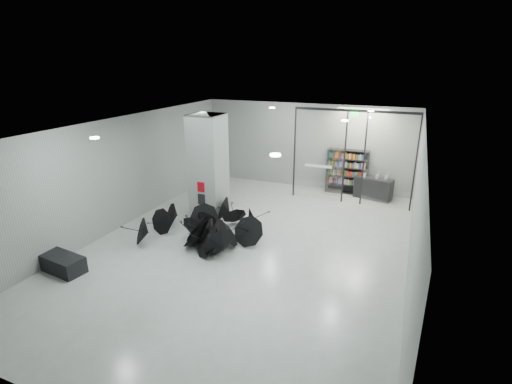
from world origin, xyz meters
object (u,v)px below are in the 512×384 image
at_px(column, 208,166).
at_px(umbrella_cluster, 209,233).
at_px(shop_counter, 373,188).
at_px(bench, 61,263).
at_px(bookshelf, 347,172).

bearing_deg(column, umbrella_cluster, -61.56).
bearing_deg(shop_counter, umbrella_cluster, -111.23).
height_order(bench, shop_counter, shop_counter).
distance_m(column, umbrella_cluster, 2.94).
xyz_separation_m(column, bench, (-1.95, -5.51, -1.75)).
height_order(bench, bookshelf, bookshelf).
relative_size(column, shop_counter, 2.48).
relative_size(bench, shop_counter, 0.95).
bearing_deg(bookshelf, umbrella_cluster, -119.05).
distance_m(bench, umbrella_cluster, 4.59).
distance_m(bench, shop_counter, 12.63).
relative_size(bench, bookshelf, 0.75).
distance_m(shop_counter, umbrella_cluster, 8.06).
bearing_deg(bench, shop_counter, 59.41).
relative_size(bookshelf, shop_counter, 1.27).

